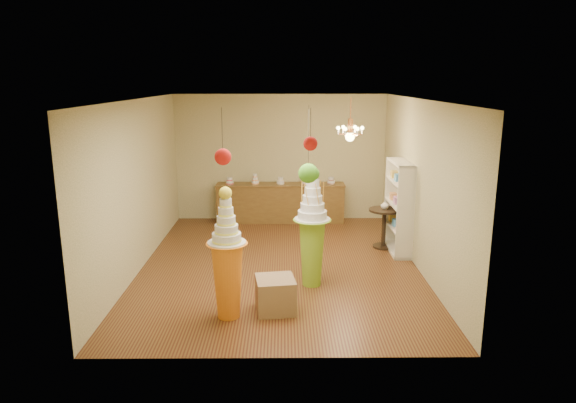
{
  "coord_description": "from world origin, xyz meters",
  "views": [
    {
      "loc": [
        0.08,
        -8.93,
        3.34
      ],
      "look_at": [
        0.15,
        0.0,
        1.2
      ],
      "focal_mm": 32.0,
      "sensor_mm": 36.0,
      "label": 1
    }
  ],
  "objects_px": {
    "pedestal_orange": "(228,269)",
    "sideboard": "(280,202)",
    "round_table": "(384,223)",
    "pedestal_green": "(312,237)"
  },
  "relations": [
    {
      "from": "sideboard",
      "to": "round_table",
      "type": "height_order",
      "value": "sideboard"
    },
    {
      "from": "pedestal_green",
      "to": "round_table",
      "type": "distance_m",
      "value": 2.5
    },
    {
      "from": "sideboard",
      "to": "round_table",
      "type": "relative_size",
      "value": 3.78
    },
    {
      "from": "pedestal_green",
      "to": "sideboard",
      "type": "xyz_separation_m",
      "value": [
        -0.54,
        3.91,
        -0.35
      ]
    },
    {
      "from": "pedestal_green",
      "to": "pedestal_orange",
      "type": "bearing_deg",
      "value": -137.16
    },
    {
      "from": "pedestal_green",
      "to": "pedestal_orange",
      "type": "xyz_separation_m",
      "value": [
        -1.26,
        -1.17,
        -0.09
      ]
    },
    {
      "from": "pedestal_green",
      "to": "round_table",
      "type": "relative_size",
      "value": 2.47
    },
    {
      "from": "pedestal_orange",
      "to": "sideboard",
      "type": "xyz_separation_m",
      "value": [
        0.72,
        5.08,
        -0.25
      ]
    },
    {
      "from": "round_table",
      "to": "pedestal_orange",
      "type": "bearing_deg",
      "value": -132.3
    },
    {
      "from": "sideboard",
      "to": "round_table",
      "type": "distance_m",
      "value": 2.89
    }
  ]
}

